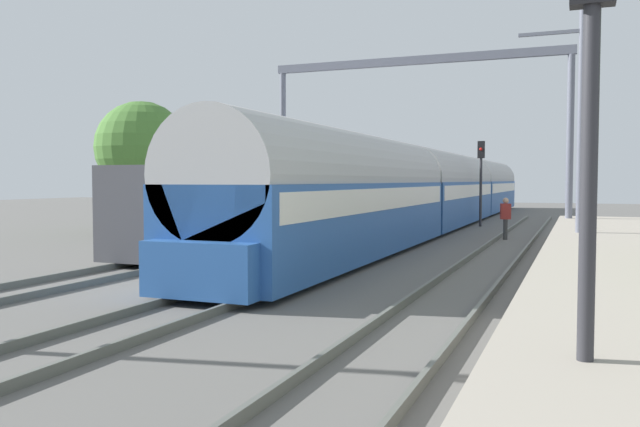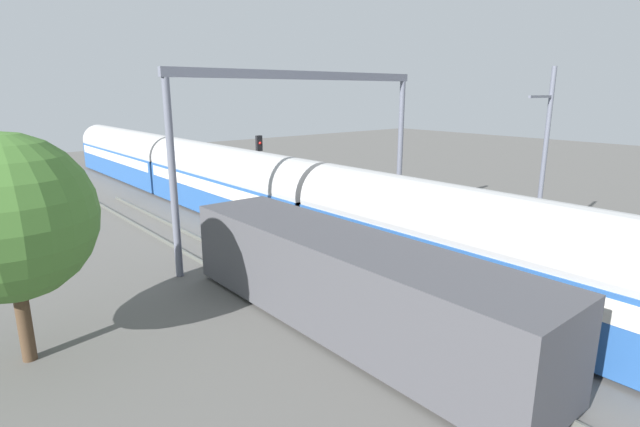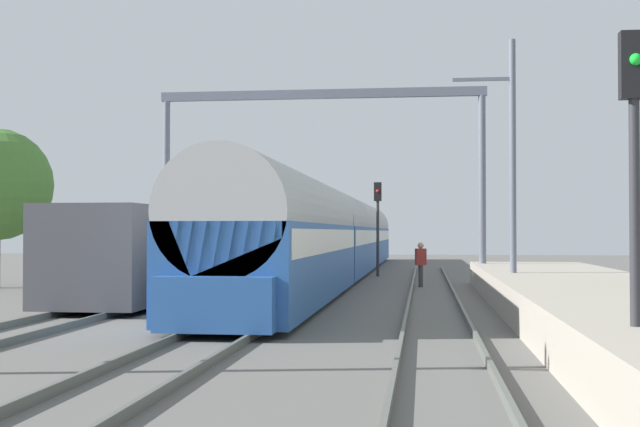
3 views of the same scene
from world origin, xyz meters
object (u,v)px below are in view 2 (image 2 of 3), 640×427
Objects in this scene: railway_signal_far at (260,163)px; catenary_gantry at (307,122)px; passenger_train at (231,182)px; freight_car at (345,283)px; person_crossing at (377,212)px.

railway_signal_far is 0.34× the size of catenary_gantry.
railway_signal_far is (1.92, -0.10, 0.94)m from passenger_train.
railway_signal_far reaches higher than freight_car.
passenger_train reaches higher than freight_car.
catenary_gantry is (-1.92, -6.89, 2.77)m from railway_signal_far.
catenary_gantry is at bearing 152.01° from person_crossing.
freight_car is 15.62m from railway_signal_far.
passenger_train is 8.71m from person_crossing.
catenary_gantry is (-3.98, 0.70, 4.65)m from person_crossing.
passenger_train is at bearing 90.00° from catenary_gantry.
passenger_train is 10.91× the size of railway_signal_far.
freight_car reaches higher than person_crossing.
freight_car is (-4.39, -14.31, -0.50)m from passenger_train.
railway_signal_far reaches higher than passenger_train.
passenger_train is 3.78× the size of freight_car.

